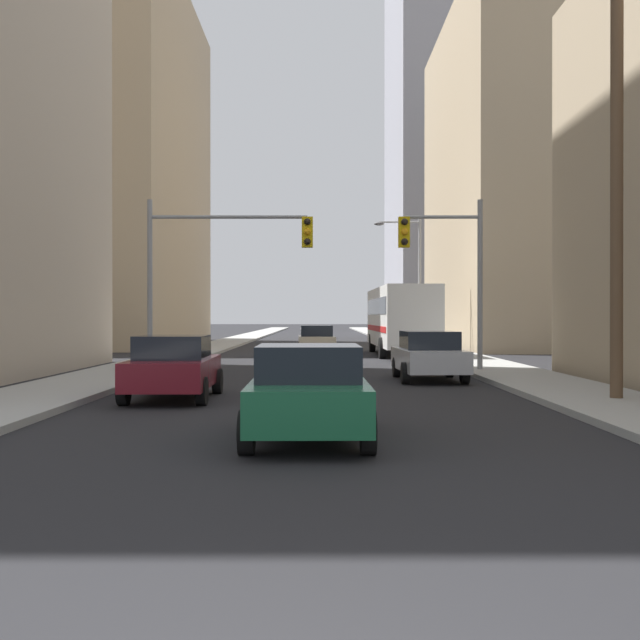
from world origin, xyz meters
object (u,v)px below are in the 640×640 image
at_px(sedan_maroon, 178,367).
at_px(sedan_silver, 433,356).
at_px(city_bus, 404,317).
at_px(sedan_green, 312,392).
at_px(traffic_signal_near_right, 449,258).
at_px(sedan_beige, 320,340).
at_px(traffic_signal_near_left, 226,254).

xyz_separation_m(sedan_maroon, sedan_silver, (6.82, 5.51, 0.00)).
bearing_deg(sedan_silver, sedan_maroon, -141.06).
distance_m(city_bus, sedan_green, 27.85).
xyz_separation_m(city_bus, traffic_signal_near_right, (0.24, -12.78, 2.07)).
distance_m(city_bus, sedan_silver, 15.82).
distance_m(city_bus, traffic_signal_near_right, 12.95).
xyz_separation_m(sedan_green, sedan_maroon, (-3.30, 6.23, 0.00)).
bearing_deg(sedan_beige, traffic_signal_near_right, -71.05).
height_order(sedan_green, traffic_signal_near_right, traffic_signal_near_right).
bearing_deg(sedan_silver, traffic_signal_near_right, 71.85).
distance_m(sedan_maroon, sedan_silver, 8.77).
height_order(city_bus, traffic_signal_near_left, traffic_signal_near_left).
relative_size(sedan_beige, traffic_signal_near_right, 0.71).
height_order(city_bus, sedan_maroon, city_bus).
xyz_separation_m(sedan_silver, traffic_signal_near_left, (-6.70, 2.98, 3.36)).
bearing_deg(sedan_green, traffic_signal_near_right, 73.00).
relative_size(city_bus, traffic_signal_near_left, 1.92).
xyz_separation_m(sedan_silver, traffic_signal_near_right, (0.98, 2.98, 3.23)).
xyz_separation_m(city_bus, sedan_green, (-4.26, -27.50, -1.16)).
distance_m(sedan_beige, traffic_signal_near_left, 13.91).
relative_size(sedan_green, sedan_maroon, 1.00).
bearing_deg(traffic_signal_near_right, sedan_maroon, -132.55).
distance_m(sedan_silver, traffic_signal_near_right, 4.50).
bearing_deg(city_bus, sedan_maroon, -109.56).
height_order(sedan_green, sedan_silver, same).
bearing_deg(sedan_maroon, sedan_silver, 38.94).
bearing_deg(traffic_signal_near_left, sedan_silver, -23.99).
bearing_deg(sedan_maroon, sedan_beige, 81.34).
distance_m(city_bus, traffic_signal_near_left, 14.95).
bearing_deg(city_bus, sedan_silver, -92.69).
relative_size(traffic_signal_near_left, traffic_signal_near_right, 1.00).
bearing_deg(city_bus, traffic_signal_near_right, -88.93).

